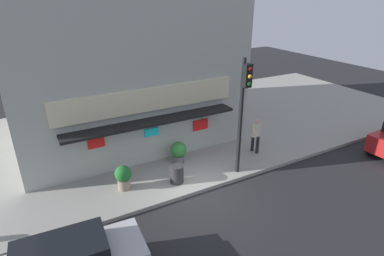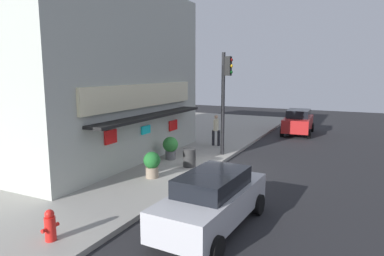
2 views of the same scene
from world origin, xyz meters
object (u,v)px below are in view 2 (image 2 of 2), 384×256
Objects in this scene: trash_can at (189,158)px; potted_plant_by_window at (170,147)px; parked_car_red at (298,122)px; parked_car_silver at (213,200)px; traffic_light at (225,90)px; pedestrian at (216,129)px; fire_hydrant at (50,226)px; potted_plant_by_doorway at (152,163)px.

potted_plant_by_window reaches higher than trash_can.
parked_car_silver is at bearing -179.05° from parked_car_red.
potted_plant_by_window is (-2.03, 2.05, -2.71)m from traffic_light.
trash_can is 0.45× the size of pedestrian.
pedestrian is 7.80m from parked_car_red.
potted_plant_by_doorway is at bearing 5.41° from fire_hydrant.
trash_can is 0.19× the size of parked_car_red.
trash_can is 1.64m from potted_plant_by_window.
pedestrian is (12.56, 0.52, 0.59)m from fire_hydrant.
potted_plant_by_doorway is 4.79m from parked_car_silver.
pedestrian is at bearing 32.65° from traffic_light.
potted_plant_by_doorway is (5.65, 0.54, 0.19)m from fire_hydrant.
trash_can is 4.82m from pedestrian.
parked_car_silver is (-5.03, -3.22, 0.27)m from trash_can.
parked_car_red is (19.50, -3.03, 0.34)m from fire_hydrant.
parked_car_red is at bearing 0.95° from parked_car_silver.
trash_can is at bearing -118.97° from potted_plant_by_window.
traffic_light is 6.33× the size of fire_hydrant.
parked_car_silver reaches higher than potted_plant_by_window.
trash_can is at bearing 167.42° from traffic_light.
trash_can is at bearing -172.75° from pedestrian.
parked_car_red is at bearing -14.14° from trash_can.
pedestrian is at bearing 7.25° from trash_can.
pedestrian reaches higher than potted_plant_by_window.
pedestrian is at bearing 21.37° from parked_car_silver.
parked_car_red reaches higher than parked_car_silver.
potted_plant_by_doorway is at bearing 163.96° from trash_can.
traffic_light is 2.89× the size of pedestrian.
fire_hydrant is 12.59m from pedestrian.
trash_can is (7.81, -0.09, 0.01)m from fire_hydrant.
traffic_light is 6.43× the size of trash_can.
fire_hydrant is 5.68m from potted_plant_by_doorway.
traffic_light is at bearing -3.85° from fire_hydrant.
potted_plant_by_window is (0.79, 1.42, 0.23)m from trash_can.
trash_can is 0.76× the size of potted_plant_by_doorway.
potted_plant_by_window is (2.95, 0.80, 0.04)m from potted_plant_by_doorway.
pedestrian is 10.50m from parked_car_silver.
fire_hydrant is 8.71m from potted_plant_by_window.
fire_hydrant is 0.77× the size of potted_plant_by_doorway.
traffic_light is 3.28m from pedestrian.
potted_plant_by_window is at bearing 38.62° from parked_car_silver.
pedestrian is 1.69× the size of potted_plant_by_doorway.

